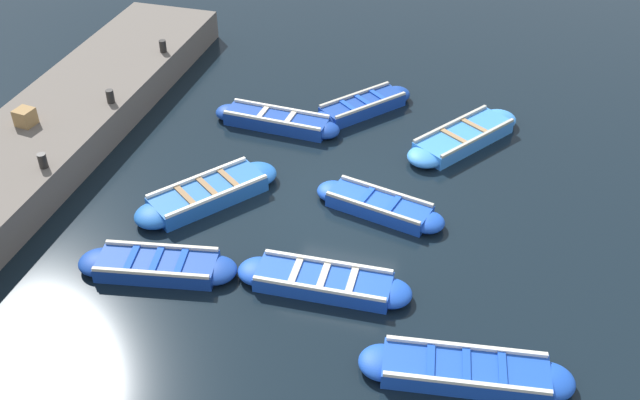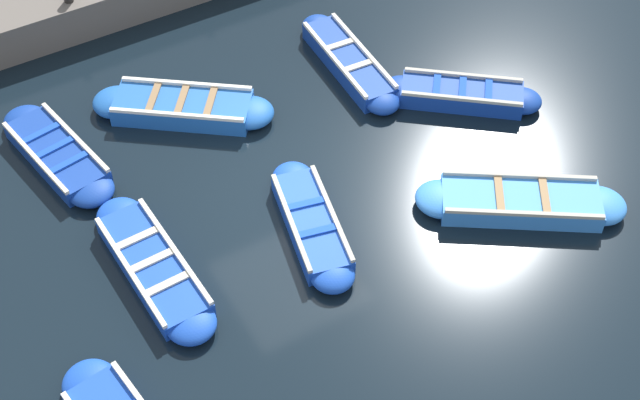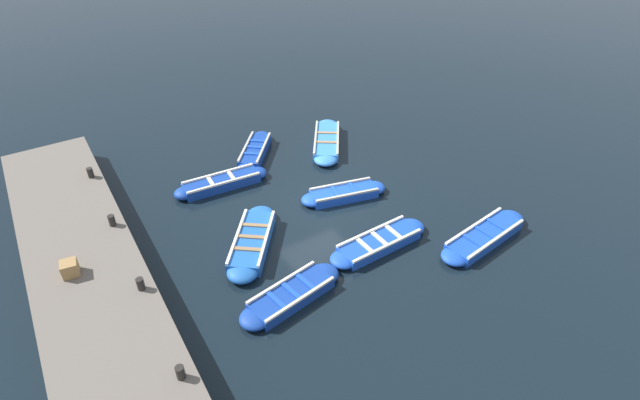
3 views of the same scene
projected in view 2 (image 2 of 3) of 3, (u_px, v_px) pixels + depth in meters
The scene contains 8 objects.
ground_plane at pixel (286, 199), 16.13m from camera, with size 120.00×120.00×0.00m, color black.
boat_outer_right at pixel (520, 202), 15.83m from camera, with size 2.85×3.62×0.42m.
boat_end_of_row at pixel (462, 95), 17.78m from camera, with size 2.58×2.93×0.42m.
boat_tucked at pixel (57, 154), 16.67m from camera, with size 3.40×1.41×0.39m.
boat_inner_gap at pixel (349, 62), 18.47m from camera, with size 3.54×0.93×0.42m.
boat_far_corner at pixel (312, 224), 15.51m from camera, with size 3.21×1.45×0.39m.
boat_outer_left at pixel (154, 267), 14.87m from camera, with size 3.59×1.00×0.38m.
boat_stern_in at pixel (183, 107), 17.51m from camera, with size 2.93×3.44×0.44m.
Camera 2 is at (-9.66, 5.02, 11.92)m, focal length 50.00 mm.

